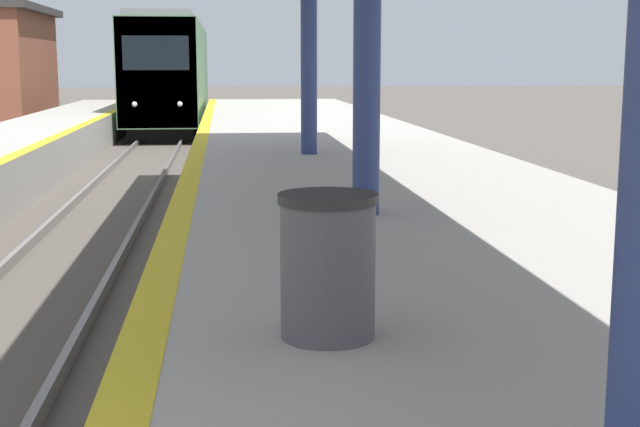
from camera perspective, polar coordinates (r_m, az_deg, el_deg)
name	(u,v)px	position (r m, az deg, el deg)	size (l,w,h in m)	color
train	(172,73)	(38.52, -9.46, 8.84)	(2.66, 17.90, 4.45)	black
trash_bin	(328,265)	(5.43, 0.50, -3.35)	(0.61, 0.61, 0.89)	#4C4C51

